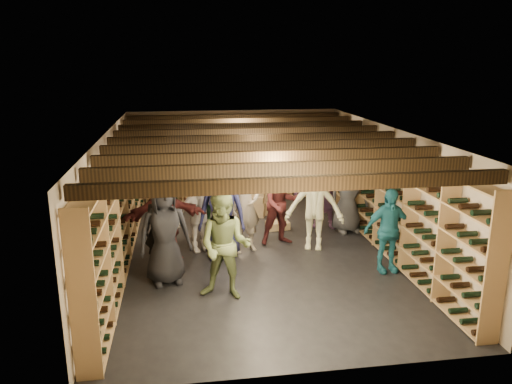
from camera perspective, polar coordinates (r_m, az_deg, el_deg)
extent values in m
plane|color=black|center=(9.98, 0.00, -6.84)|extent=(8.00, 8.00, 0.00)
cube|color=#B8A78F|center=(13.47, -2.53, 4.23)|extent=(5.50, 0.02, 2.40)
cube|color=#B8A78F|center=(5.90, 5.88, -10.28)|extent=(5.50, 0.02, 2.40)
cube|color=#B8A78F|center=(9.60, -16.46, -0.81)|extent=(0.02, 8.00, 2.40)
cube|color=#B8A78F|center=(10.36, 15.23, 0.42)|extent=(0.02, 8.00, 2.40)
cube|color=beige|center=(9.36, 0.00, 6.93)|extent=(5.50, 8.00, 0.01)
cube|color=black|center=(6.00, 4.98, 0.94)|extent=(5.40, 0.12, 0.18)
cube|color=black|center=(6.84, 3.28, 2.70)|extent=(5.40, 0.12, 0.18)
cube|color=black|center=(7.68, 1.95, 4.08)|extent=(5.40, 0.12, 0.18)
cube|color=black|center=(8.52, 0.88, 5.18)|extent=(5.40, 0.12, 0.18)
cube|color=black|center=(9.38, 0.00, 6.08)|extent=(5.40, 0.12, 0.18)
cube|color=black|center=(10.23, -0.73, 6.83)|extent=(5.40, 0.12, 0.18)
cube|color=black|center=(11.09, -1.35, 7.47)|extent=(5.40, 0.12, 0.18)
cube|color=black|center=(11.96, -1.89, 8.01)|extent=(5.40, 0.12, 0.18)
cube|color=black|center=(12.82, -2.35, 8.47)|extent=(5.40, 0.12, 0.18)
cube|color=#A58150|center=(9.61, -15.34, -1.49)|extent=(0.32, 7.50, 2.15)
cube|color=#A58150|center=(10.32, 14.26, -0.29)|extent=(0.32, 7.50, 2.15)
cube|color=#A58150|center=(13.33, -2.45, 3.57)|extent=(4.70, 0.30, 2.15)
cube|color=tan|center=(12.31, 0.28, -2.14)|extent=(0.56, 0.42, 0.17)
cube|color=tan|center=(12.26, 0.28, -1.38)|extent=(0.56, 0.42, 0.17)
cube|color=tan|center=(12.22, 0.28, -0.62)|extent=(0.56, 0.42, 0.17)
cube|color=tan|center=(12.17, 0.28, 0.15)|extent=(0.56, 0.42, 0.17)
cube|color=tan|center=(12.17, -0.14, -2.34)|extent=(0.58, 0.48, 0.17)
cube|color=tan|center=(12.12, -0.14, -1.58)|extent=(0.58, 0.48, 0.17)
cube|color=tan|center=(12.08, -0.14, -0.80)|extent=(0.58, 0.48, 0.17)
cube|color=tan|center=(12.03, -0.14, -0.02)|extent=(0.58, 0.48, 0.17)
cube|color=tan|center=(11.26, 2.48, -3.81)|extent=(0.54, 0.39, 0.17)
imported|color=black|center=(8.51, -10.39, -4.59)|extent=(0.98, 0.75, 1.79)
imported|color=black|center=(9.07, -10.94, -4.22)|extent=(0.63, 0.48, 1.54)
imported|color=#57663A|center=(7.87, -3.58, -6.20)|extent=(1.02, 0.90, 1.74)
imported|color=#BEBF92|center=(9.91, 6.71, -1.55)|extent=(1.33, 1.01, 1.81)
imported|color=#1E697B|center=(9.16, 14.85, -4.28)|extent=(0.92, 0.43, 1.53)
imported|color=maroon|center=(9.56, -10.43, -2.75)|extent=(1.62, 0.75, 1.68)
imported|color=#1B1D45|center=(9.46, -3.92, -2.30)|extent=(0.97, 0.71, 1.81)
imported|color=gray|center=(9.75, -1.22, -1.65)|extent=(0.78, 0.64, 1.84)
imported|color=#411718|center=(10.16, 2.90, -1.33)|extent=(0.92, 0.77, 1.72)
imported|color=#AEA89E|center=(9.81, -6.47, -2.17)|extent=(1.23, 0.96, 1.67)
imported|color=#224727|center=(10.86, -5.04, -0.31)|extent=(1.02, 0.46, 1.71)
imported|color=#825482|center=(11.32, 7.85, -0.36)|extent=(1.45, 0.79, 1.49)
imported|color=#36373B|center=(11.05, 10.53, -0.03)|extent=(0.97, 0.74, 1.79)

